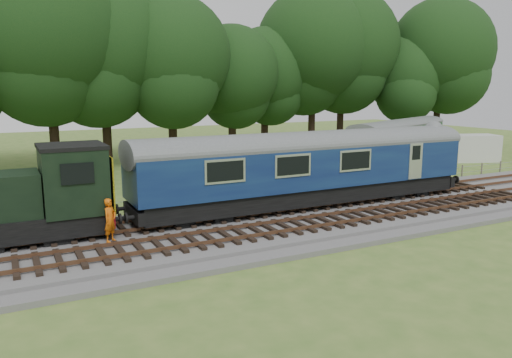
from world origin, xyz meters
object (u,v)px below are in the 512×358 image
worker (110,220)px  caravan (469,148)px  parked_coach (399,140)px  dmu_railcar (309,162)px

worker → caravan: size_ratio=0.37×
parked_coach → caravan: size_ratio=2.98×
dmu_railcar → worker: dmu_railcar is taller
worker → parked_coach: bearing=-17.6°
dmu_railcar → worker: (-10.14, -1.48, -1.39)m
parked_coach → caravan: 6.82m
dmu_railcar → worker: size_ratio=10.47×
worker → caravan: caravan is taller
parked_coach → caravan: bearing=-38.1°
dmu_railcar → caravan: bearing=21.7°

